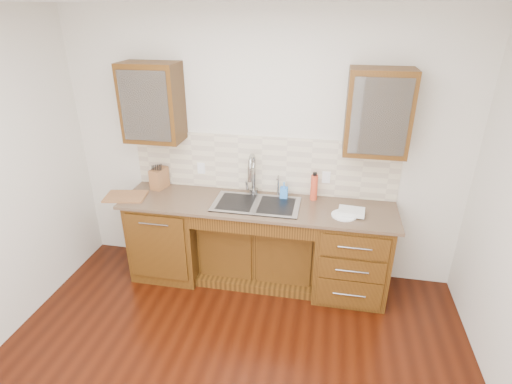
% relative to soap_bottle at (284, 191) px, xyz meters
% --- Properties ---
extents(wall_back, '(4.00, 0.10, 2.70)m').
position_rel_soap_bottle_xyz_m(wall_back, '(-0.25, 0.20, 0.36)').
color(wall_back, silver).
rests_on(wall_back, ground).
extents(base_cabinet_left, '(0.70, 0.62, 0.88)m').
position_rel_soap_bottle_xyz_m(base_cabinet_left, '(-1.20, -0.16, -0.55)').
color(base_cabinet_left, '#593014').
rests_on(base_cabinet_left, ground).
extents(base_cabinet_center, '(1.20, 0.44, 0.70)m').
position_rel_soap_bottle_xyz_m(base_cabinet_center, '(-0.25, -0.07, -0.64)').
color(base_cabinet_center, '#593014').
rests_on(base_cabinet_center, ground).
extents(base_cabinet_right, '(0.70, 0.62, 0.88)m').
position_rel_soap_bottle_xyz_m(base_cabinet_right, '(0.70, -0.16, -0.55)').
color(base_cabinet_right, '#593014').
rests_on(base_cabinet_right, ground).
extents(countertop, '(2.70, 0.65, 0.03)m').
position_rel_soap_bottle_xyz_m(countertop, '(-0.25, -0.18, -0.10)').
color(countertop, '#84705B').
rests_on(countertop, base_cabinet_left).
extents(backsplash, '(2.70, 0.02, 0.59)m').
position_rel_soap_bottle_xyz_m(backsplash, '(-0.25, 0.14, 0.21)').
color(backsplash, beige).
rests_on(backsplash, wall_back).
extents(sink, '(0.84, 0.46, 0.19)m').
position_rel_soap_bottle_xyz_m(sink, '(-0.25, -0.19, -0.17)').
color(sink, '#9E9EA5').
rests_on(sink, countertop).
extents(faucet, '(0.04, 0.04, 0.40)m').
position_rel_soap_bottle_xyz_m(faucet, '(-0.32, 0.04, 0.12)').
color(faucet, '#999993').
rests_on(faucet, countertop).
extents(filter_tap, '(0.02, 0.02, 0.24)m').
position_rel_soap_bottle_xyz_m(filter_tap, '(-0.07, 0.05, 0.04)').
color(filter_tap, '#999993').
rests_on(filter_tap, countertop).
extents(upper_cabinet_left, '(0.55, 0.34, 0.75)m').
position_rel_soap_bottle_xyz_m(upper_cabinet_left, '(-1.30, -0.02, 0.83)').
color(upper_cabinet_left, '#593014').
rests_on(upper_cabinet_left, wall_back).
extents(upper_cabinet_right, '(0.55, 0.34, 0.75)m').
position_rel_soap_bottle_xyz_m(upper_cabinet_right, '(0.80, -0.02, 0.83)').
color(upper_cabinet_right, '#593014').
rests_on(upper_cabinet_right, wall_back).
extents(outlet_left, '(0.08, 0.01, 0.12)m').
position_rel_soap_bottle_xyz_m(outlet_left, '(-0.90, 0.12, 0.13)').
color(outlet_left, white).
rests_on(outlet_left, backsplash).
extents(outlet_right, '(0.08, 0.01, 0.12)m').
position_rel_soap_bottle_xyz_m(outlet_right, '(0.40, 0.12, 0.13)').
color(outlet_right, white).
rests_on(outlet_right, backsplash).
extents(soap_bottle, '(0.08, 0.08, 0.17)m').
position_rel_soap_bottle_xyz_m(soap_bottle, '(0.00, 0.00, 0.00)').
color(soap_bottle, '#388CEE').
rests_on(soap_bottle, countertop).
extents(water_bottle, '(0.07, 0.07, 0.26)m').
position_rel_soap_bottle_xyz_m(water_bottle, '(0.29, 0.03, 0.05)').
color(water_bottle, '#D84628').
rests_on(water_bottle, countertop).
extents(plate, '(0.29, 0.29, 0.01)m').
position_rel_soap_bottle_xyz_m(plate, '(0.60, -0.27, -0.08)').
color(plate, white).
rests_on(plate, countertop).
extents(dish_towel, '(0.25, 0.19, 0.04)m').
position_rel_soap_bottle_xyz_m(dish_towel, '(0.66, -0.23, -0.05)').
color(dish_towel, silver).
rests_on(dish_towel, plate).
extents(knife_block, '(0.16, 0.22, 0.22)m').
position_rel_soap_bottle_xyz_m(knife_block, '(-1.33, 0.01, 0.02)').
color(knife_block, '#A17246').
rests_on(knife_block, countertop).
extents(cutting_board, '(0.44, 0.34, 0.02)m').
position_rel_soap_bottle_xyz_m(cutting_board, '(-1.58, -0.28, -0.08)').
color(cutting_board, olive).
rests_on(cutting_board, countertop).
extents(cup_left_a, '(0.15, 0.15, 0.09)m').
position_rel_soap_bottle_xyz_m(cup_left_a, '(-1.36, -0.02, 0.77)').
color(cup_left_a, white).
rests_on(cup_left_a, upper_cabinet_left).
extents(cup_left_b, '(0.12, 0.12, 0.09)m').
position_rel_soap_bottle_xyz_m(cup_left_b, '(-1.16, -0.02, 0.78)').
color(cup_left_b, white).
rests_on(cup_left_b, upper_cabinet_left).
extents(cup_right_a, '(0.16, 0.16, 0.10)m').
position_rel_soap_bottle_xyz_m(cup_right_a, '(0.68, -0.02, 0.78)').
color(cup_right_a, silver).
rests_on(cup_right_a, upper_cabinet_right).
extents(cup_right_b, '(0.12, 0.12, 0.09)m').
position_rel_soap_bottle_xyz_m(cup_right_b, '(0.95, -0.02, 0.77)').
color(cup_right_b, white).
rests_on(cup_right_b, upper_cabinet_right).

